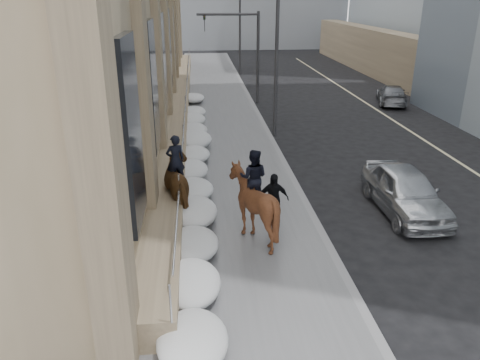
# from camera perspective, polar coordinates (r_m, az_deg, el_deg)

# --- Properties ---
(ground) EXTENTS (140.00, 140.00, 0.00)m
(ground) POSITION_cam_1_polar(r_m,az_deg,el_deg) (12.12, 1.11, -13.90)
(ground) COLOR black
(ground) RESTS_ON ground
(sidewalk) EXTENTS (5.00, 80.00, 0.12)m
(sidewalk) POSITION_cam_1_polar(r_m,az_deg,el_deg) (21.01, -1.88, 2.32)
(sidewalk) COLOR #535355
(sidewalk) RESTS_ON ground
(curb) EXTENTS (0.24, 80.00, 0.12)m
(curb) POSITION_cam_1_polar(r_m,az_deg,el_deg) (21.31, 5.17, 2.53)
(curb) COLOR slate
(curb) RESTS_ON ground
(lane_line) EXTENTS (0.15, 70.00, 0.01)m
(lane_line) POSITION_cam_1_polar(r_m,az_deg,el_deg) (24.01, 24.03, 2.77)
(lane_line) COLOR #BFB78C
(lane_line) RESTS_ON ground
(streetlight_mid) EXTENTS (1.71, 0.24, 8.00)m
(streetlight_mid) POSITION_cam_1_polar(r_m,az_deg,el_deg) (24.21, 4.11, 15.87)
(streetlight_mid) COLOR #2D2D30
(streetlight_mid) RESTS_ON ground
(streetlight_far) EXTENTS (1.71, 0.24, 8.00)m
(streetlight_far) POSITION_cam_1_polar(r_m,az_deg,el_deg) (44.01, -0.23, 18.60)
(streetlight_far) COLOR #2D2D30
(streetlight_far) RESTS_ON ground
(traffic_signal) EXTENTS (4.10, 0.22, 6.00)m
(traffic_signal) POSITION_cam_1_polar(r_m,az_deg,el_deg) (32.08, 0.51, 16.35)
(traffic_signal) COLOR #2D2D30
(traffic_signal) RESTS_ON ground
(snow_bank) EXTENTS (1.70, 18.10, 0.76)m
(snow_bank) POSITION_cam_1_polar(r_m,az_deg,el_deg) (19.07, -5.82, 1.45)
(snow_bank) COLOR silver
(snow_bank) RESTS_ON sidewalk
(mounted_horse_left) EXTENTS (1.80, 2.63, 2.68)m
(mounted_horse_left) POSITION_cam_1_polar(r_m,az_deg,el_deg) (15.70, -7.09, -0.34)
(mounted_horse_left) COLOR #422914
(mounted_horse_left) RESTS_ON sidewalk
(mounted_horse_right) EXTENTS (2.24, 2.40, 2.76)m
(mounted_horse_right) POSITION_cam_1_polar(r_m,az_deg,el_deg) (13.91, 1.56, -2.67)
(mounted_horse_right) COLOR #412212
(mounted_horse_right) RESTS_ON sidewalk
(pedestrian) EXTENTS (1.03, 0.45, 1.74)m
(pedestrian) POSITION_cam_1_polar(r_m,az_deg,el_deg) (14.88, 4.04, -2.37)
(pedestrian) COLOR black
(pedestrian) RESTS_ON sidewalk
(car_silver) EXTENTS (1.86, 4.60, 1.56)m
(car_silver) POSITION_cam_1_polar(r_m,az_deg,el_deg) (16.97, 19.47, -1.25)
(car_silver) COLOR #BABEC3
(car_silver) RESTS_ON ground
(car_grey) EXTENTS (2.98, 4.74, 1.28)m
(car_grey) POSITION_cam_1_polar(r_m,az_deg,el_deg) (33.96, 18.00, 9.88)
(car_grey) COLOR slate
(car_grey) RESTS_ON ground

